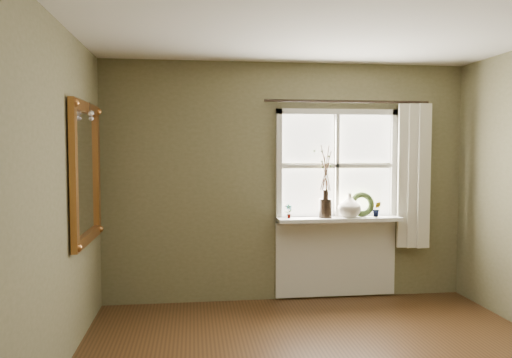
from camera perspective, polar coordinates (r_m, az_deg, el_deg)
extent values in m
plane|color=silver|center=(3.42, 11.25, 19.32)|extent=(4.50, 4.50, 0.00)
cube|color=#676344|center=(5.53, 3.51, -0.33)|extent=(4.00, 0.10, 2.60)
cube|color=#676344|center=(3.30, -25.24, -3.18)|extent=(0.10, 4.50, 2.60)
cube|color=silver|center=(5.62, 9.18, -4.51)|extent=(1.36, 0.06, 0.06)
cube|color=silver|center=(5.58, 9.30, 7.58)|extent=(1.36, 0.06, 0.06)
cube|color=silver|center=(5.42, 2.64, 1.50)|extent=(0.06, 0.06, 1.24)
cube|color=silver|center=(5.79, 15.43, 1.51)|extent=(0.06, 0.06, 1.24)
cube|color=silver|center=(5.57, 9.24, 1.51)|extent=(1.24, 0.05, 0.04)
cube|color=silver|center=(5.57, 9.24, 1.51)|extent=(0.04, 0.05, 1.12)
cube|color=white|center=(5.51, 5.94, 4.59)|extent=(0.59, 0.01, 0.53)
cube|color=white|center=(5.69, 12.35, 4.49)|extent=(0.59, 0.01, 0.53)
cube|color=white|center=(5.53, 5.91, -1.54)|extent=(0.59, 0.01, 0.53)
cube|color=white|center=(5.71, 12.27, -1.44)|extent=(0.59, 0.01, 0.53)
cube|color=silver|center=(5.52, 9.48, -4.54)|extent=(1.36, 0.26, 0.04)
cube|color=silver|center=(5.70, 9.11, -8.78)|extent=(1.36, 0.04, 0.88)
cylinder|color=black|center=(5.47, 7.94, -3.32)|extent=(0.18, 0.18, 0.21)
imported|color=silver|center=(5.54, 10.65, -2.96)|extent=(0.30, 0.30, 0.26)
torus|color=#2C3D1B|center=(5.63, 12.01, -3.15)|extent=(0.28, 0.14, 0.28)
imported|color=#2C3D1B|center=(5.38, 3.75, -3.69)|extent=(0.09, 0.07, 0.15)
imported|color=#2C3D1B|center=(5.65, 13.64, -3.35)|extent=(0.11, 0.10, 0.17)
cube|color=beige|center=(5.79, 17.49, 0.33)|extent=(0.36, 0.12, 1.59)
cylinder|color=black|center=(5.57, 10.46, 8.71)|extent=(1.84, 0.03, 0.03)
cube|color=white|center=(4.63, -18.94, 0.65)|extent=(0.02, 0.86, 1.06)
cube|color=#9C602E|center=(4.64, -18.95, 7.73)|extent=(0.05, 1.04, 0.09)
cube|color=#9C602E|center=(4.69, -18.68, -6.35)|extent=(0.05, 1.04, 0.09)
cube|color=#9C602E|center=(4.17, -20.12, 0.34)|extent=(0.05, 0.09, 1.06)
cube|color=#9C602E|center=(5.10, -17.75, 0.91)|extent=(0.05, 0.09, 1.06)
sphere|color=silver|center=(4.60, -18.40, 7.10)|extent=(0.04, 0.04, 0.04)
sphere|color=silver|center=(4.63, -18.32, 6.58)|extent=(0.04, 0.04, 0.04)
sphere|color=silver|center=(4.66, -18.26, 7.17)|extent=(0.04, 0.04, 0.04)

